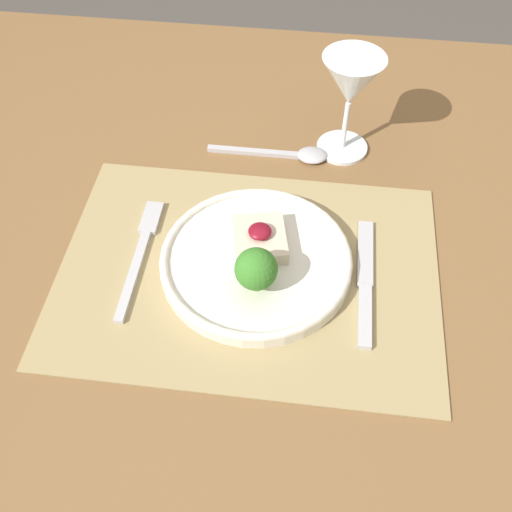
% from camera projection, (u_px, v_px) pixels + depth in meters
% --- Properties ---
extents(ground_plane, '(8.00, 8.00, 0.00)m').
position_uv_depth(ground_plane, '(252.00, 469.00, 1.33)').
color(ground_plane, '#4C4742').
extents(dining_table, '(1.14, 1.17, 0.72)m').
position_uv_depth(dining_table, '(249.00, 310.00, 0.84)').
color(dining_table, brown).
rests_on(dining_table, ground_plane).
extents(placemat, '(0.48, 0.35, 0.00)m').
position_uv_depth(placemat, '(248.00, 271.00, 0.77)').
color(placemat, '#9E895B').
rests_on(placemat, dining_table).
extents(dinner_plate, '(0.25, 0.25, 0.08)m').
position_uv_depth(dinner_plate, '(256.00, 260.00, 0.76)').
color(dinner_plate, silver).
rests_on(dinner_plate, placemat).
extents(fork, '(0.02, 0.20, 0.01)m').
position_uv_depth(fork, '(141.00, 249.00, 0.79)').
color(fork, '#B2B2B7').
rests_on(fork, placemat).
extents(knife, '(0.02, 0.20, 0.01)m').
position_uv_depth(knife, '(365.00, 289.00, 0.75)').
color(knife, '#B2B2B7').
rests_on(knife, placemat).
extents(spoon, '(0.18, 0.04, 0.01)m').
position_uv_depth(spoon, '(294.00, 154.00, 0.90)').
color(spoon, '#B2B2B7').
rests_on(spoon, dining_table).
extents(wine_glass_near, '(0.09, 0.09, 0.16)m').
position_uv_depth(wine_glass_near, '(351.00, 86.00, 0.83)').
color(wine_glass_near, white).
rests_on(wine_glass_near, dining_table).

